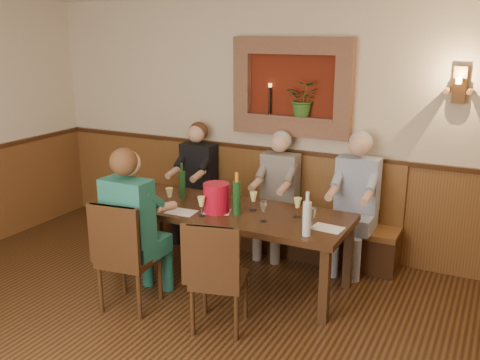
{
  "coord_description": "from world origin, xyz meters",
  "views": [
    {
      "loc": [
        2.34,
        -2.55,
        2.45
      ],
      "look_at": [
        0.1,
        1.9,
        1.05
      ],
      "focal_mm": 40.0,
      "sensor_mm": 36.0,
      "label": 1
    }
  ],
  "objects_px": {
    "chair_near_left": "(129,277)",
    "person_bench_mid": "(277,204)",
    "bench": "(267,220)",
    "wine_bottle_green_b": "(182,184)",
    "wine_bottle_green_a": "(237,197)",
    "dining_table": "(229,216)",
    "water_bottle": "(307,218)",
    "person_bench_left": "(195,191)",
    "person_bench_right": "(354,214)",
    "spittoon_bucket": "(216,198)",
    "person_chair_front": "(136,239)",
    "chair_near_right": "(219,297)"
  },
  "relations": [
    {
      "from": "spittoon_bucket",
      "to": "wine_bottle_green_a",
      "type": "xyz_separation_m",
      "value": [
        0.21,
        0.02,
        0.03
      ]
    },
    {
      "from": "dining_table",
      "to": "water_bottle",
      "type": "bearing_deg",
      "value": -18.67
    },
    {
      "from": "spittoon_bucket",
      "to": "chair_near_left",
      "type": "bearing_deg",
      "value": -121.16
    },
    {
      "from": "person_bench_mid",
      "to": "person_bench_right",
      "type": "relative_size",
      "value": 0.95
    },
    {
      "from": "chair_near_right",
      "to": "person_bench_mid",
      "type": "distance_m",
      "value": 1.73
    },
    {
      "from": "chair_near_right",
      "to": "water_bottle",
      "type": "xyz_separation_m",
      "value": [
        0.56,
        0.54,
        0.63
      ]
    },
    {
      "from": "wine_bottle_green_b",
      "to": "water_bottle",
      "type": "bearing_deg",
      "value": -16.02
    },
    {
      "from": "wine_bottle_green_b",
      "to": "wine_bottle_green_a",
      "type": "bearing_deg",
      "value": -16.85
    },
    {
      "from": "chair_near_right",
      "to": "water_bottle",
      "type": "height_order",
      "value": "water_bottle"
    },
    {
      "from": "dining_table",
      "to": "water_bottle",
      "type": "relative_size",
      "value": 6.14
    },
    {
      "from": "spittoon_bucket",
      "to": "wine_bottle_green_a",
      "type": "bearing_deg",
      "value": 6.33
    },
    {
      "from": "bench",
      "to": "wine_bottle_green_a",
      "type": "distance_m",
      "value": 1.21
    },
    {
      "from": "chair_near_left",
      "to": "person_chair_front",
      "type": "relative_size",
      "value": 0.69
    },
    {
      "from": "person_bench_left",
      "to": "spittoon_bucket",
      "type": "distance_m",
      "value": 1.31
    },
    {
      "from": "bench",
      "to": "person_chair_front",
      "type": "relative_size",
      "value": 2.02
    },
    {
      "from": "person_bench_right",
      "to": "wine_bottle_green_b",
      "type": "relative_size",
      "value": 3.94
    },
    {
      "from": "person_bench_left",
      "to": "spittoon_bucket",
      "type": "height_order",
      "value": "person_bench_left"
    },
    {
      "from": "bench",
      "to": "person_bench_mid",
      "type": "height_order",
      "value": "person_bench_mid"
    },
    {
      "from": "chair_near_left",
      "to": "person_bench_mid",
      "type": "bearing_deg",
      "value": 60.79
    },
    {
      "from": "bench",
      "to": "chair_near_left",
      "type": "xyz_separation_m",
      "value": [
        -0.54,
        -1.85,
        -0.03
      ]
    },
    {
      "from": "chair_near_right",
      "to": "water_bottle",
      "type": "relative_size",
      "value": 2.5
    },
    {
      "from": "chair_near_right",
      "to": "person_bench_mid",
      "type": "height_order",
      "value": "person_bench_mid"
    },
    {
      "from": "person_bench_mid",
      "to": "spittoon_bucket",
      "type": "distance_m",
      "value": 1.04
    },
    {
      "from": "person_bench_mid",
      "to": "person_chair_front",
      "type": "distance_m",
      "value": 1.76
    },
    {
      "from": "person_chair_front",
      "to": "dining_table",
      "type": "bearing_deg",
      "value": 54.91
    },
    {
      "from": "person_bench_right",
      "to": "spittoon_bucket",
      "type": "xyz_separation_m",
      "value": [
        -1.1,
        -0.96,
        0.29
      ]
    },
    {
      "from": "person_bench_right",
      "to": "bench",
      "type": "bearing_deg",
      "value": 174.09
    },
    {
      "from": "bench",
      "to": "spittoon_bucket",
      "type": "bearing_deg",
      "value": -93.66
    },
    {
      "from": "person_chair_front",
      "to": "person_bench_left",
      "type": "bearing_deg",
      "value": 102.32
    },
    {
      "from": "dining_table",
      "to": "chair_near_right",
      "type": "relative_size",
      "value": 2.45
    },
    {
      "from": "person_bench_right",
      "to": "water_bottle",
      "type": "bearing_deg",
      "value": -95.63
    },
    {
      "from": "dining_table",
      "to": "wine_bottle_green_b",
      "type": "xyz_separation_m",
      "value": [
        -0.62,
        0.13,
        0.23
      ]
    },
    {
      "from": "person_chair_front",
      "to": "water_bottle",
      "type": "relative_size",
      "value": 3.8
    },
    {
      "from": "person_bench_left",
      "to": "person_bench_right",
      "type": "bearing_deg",
      "value": -0.05
    },
    {
      "from": "person_bench_mid",
      "to": "wine_bottle_green_b",
      "type": "bearing_deg",
      "value": -137.74
    },
    {
      "from": "chair_near_right",
      "to": "wine_bottle_green_b",
      "type": "relative_size",
      "value": 2.64
    },
    {
      "from": "person_bench_mid",
      "to": "person_bench_left",
      "type": "bearing_deg",
      "value": -179.97
    },
    {
      "from": "person_bench_mid",
      "to": "person_bench_right",
      "type": "bearing_deg",
      "value": -0.14
    },
    {
      "from": "person_bench_mid",
      "to": "wine_bottle_green_b",
      "type": "relative_size",
      "value": 3.76
    },
    {
      "from": "person_bench_left",
      "to": "wine_bottle_green_a",
      "type": "relative_size",
      "value": 3.38
    },
    {
      "from": "person_bench_left",
      "to": "person_bench_right",
      "type": "distance_m",
      "value": 1.93
    },
    {
      "from": "bench",
      "to": "wine_bottle_green_b",
      "type": "height_order",
      "value": "wine_bottle_green_b"
    },
    {
      "from": "water_bottle",
      "to": "chair_near_left",
      "type": "bearing_deg",
      "value": -157.85
    },
    {
      "from": "person_bench_right",
      "to": "water_bottle",
      "type": "relative_size",
      "value": 3.74
    },
    {
      "from": "person_bench_left",
      "to": "wine_bottle_green_b",
      "type": "xyz_separation_m",
      "value": [
        0.28,
        -0.71,
        0.32
      ]
    },
    {
      "from": "person_bench_left",
      "to": "person_bench_right",
      "type": "relative_size",
      "value": 0.96
    },
    {
      "from": "bench",
      "to": "spittoon_bucket",
      "type": "distance_m",
      "value": 1.21
    },
    {
      "from": "person_bench_left",
      "to": "wine_bottle_green_a",
      "type": "distance_m",
      "value": 1.44
    },
    {
      "from": "chair_near_left",
      "to": "wine_bottle_green_a",
      "type": "height_order",
      "value": "wine_bottle_green_a"
    },
    {
      "from": "spittoon_bucket",
      "to": "wine_bottle_green_a",
      "type": "distance_m",
      "value": 0.21
    }
  ]
}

